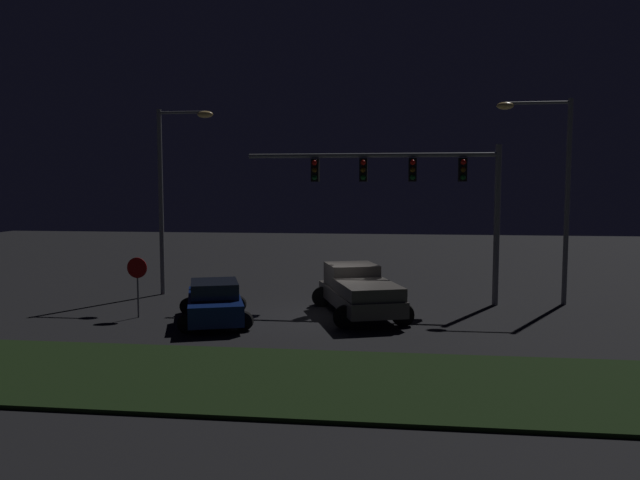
{
  "coord_description": "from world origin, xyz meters",
  "views": [
    {
      "loc": [
        2.13,
        -22.38,
        4.76
      ],
      "look_at": [
        -0.59,
        0.01,
        2.81
      ],
      "focal_mm": 33.76,
      "sensor_mm": 36.0,
      "label": 1
    }
  ],
  "objects_px": {
    "street_lamp_left": "(171,179)",
    "street_lamp_right": "(553,176)",
    "stop_sign": "(137,276)",
    "car_sedan": "(214,302)",
    "traffic_signal_gantry": "(413,181)",
    "pickup_truck": "(358,288)"
  },
  "relations": [
    {
      "from": "street_lamp_left",
      "to": "street_lamp_right",
      "type": "xyz_separation_m",
      "value": [
        16.15,
        -0.29,
        0.11
      ]
    },
    {
      "from": "street_lamp_right",
      "to": "stop_sign",
      "type": "height_order",
      "value": "street_lamp_right"
    },
    {
      "from": "street_lamp_right",
      "to": "stop_sign",
      "type": "bearing_deg",
      "value": -163.92
    },
    {
      "from": "car_sedan",
      "to": "traffic_signal_gantry",
      "type": "bearing_deg",
      "value": -76.13
    },
    {
      "from": "traffic_signal_gantry",
      "to": "street_lamp_right",
      "type": "bearing_deg",
      "value": 5.23
    },
    {
      "from": "car_sedan",
      "to": "street_lamp_right",
      "type": "relative_size",
      "value": 0.57
    },
    {
      "from": "traffic_signal_gantry",
      "to": "car_sedan",
      "type": "bearing_deg",
      "value": -147.63
    },
    {
      "from": "traffic_signal_gantry",
      "to": "stop_sign",
      "type": "relative_size",
      "value": 4.63
    },
    {
      "from": "street_lamp_left",
      "to": "stop_sign",
      "type": "xyz_separation_m",
      "value": [
        0.45,
        -4.82,
        -3.59
      ]
    },
    {
      "from": "street_lamp_left",
      "to": "street_lamp_right",
      "type": "bearing_deg",
      "value": -1.04
    },
    {
      "from": "pickup_truck",
      "to": "street_lamp_left",
      "type": "height_order",
      "value": "street_lamp_left"
    },
    {
      "from": "car_sedan",
      "to": "street_lamp_left",
      "type": "height_order",
      "value": "street_lamp_left"
    },
    {
      "from": "street_lamp_left",
      "to": "pickup_truck",
      "type": "bearing_deg",
      "value": -21.44
    },
    {
      "from": "pickup_truck",
      "to": "street_lamp_left",
      "type": "bearing_deg",
      "value": 50.24
    },
    {
      "from": "street_lamp_left",
      "to": "stop_sign",
      "type": "distance_m",
      "value": 6.03
    },
    {
      "from": "pickup_truck",
      "to": "street_lamp_right",
      "type": "distance_m",
      "value": 9.29
    },
    {
      "from": "pickup_truck",
      "to": "car_sedan",
      "type": "relative_size",
      "value": 1.21
    },
    {
      "from": "car_sedan",
      "to": "traffic_signal_gantry",
      "type": "xyz_separation_m",
      "value": [
        7.06,
        4.48,
        4.29
      ]
    },
    {
      "from": "pickup_truck",
      "to": "stop_sign",
      "type": "bearing_deg",
      "value": 82.17
    },
    {
      "from": "traffic_signal_gantry",
      "to": "stop_sign",
      "type": "distance_m",
      "value": 11.41
    },
    {
      "from": "stop_sign",
      "to": "traffic_signal_gantry",
      "type": "bearing_deg",
      "value": 21.65
    },
    {
      "from": "car_sedan",
      "to": "street_lamp_left",
      "type": "distance_m",
      "value": 7.72
    }
  ]
}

